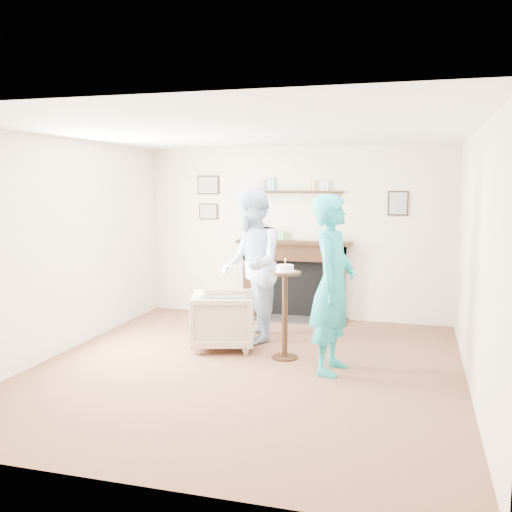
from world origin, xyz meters
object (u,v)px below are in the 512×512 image
Objects in this scene: pedestal_table at (285,297)px; armchair at (224,347)px; man at (251,340)px; woman at (331,371)px.

armchair is at bearing 164.96° from pedestal_table.
pedestal_table is at bearing 22.21° from man.
pedestal_table reaches higher than woman.
woman is 0.96m from pedestal_table.
woman reaches higher than armchair.
pedestal_table reaches higher than armchair.
pedestal_table is at bearing 69.14° from woman.
woman is (1.15, -0.91, 0.00)m from man.
armchair is 0.39× the size of man.
man is at bearing -46.75° from armchair.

